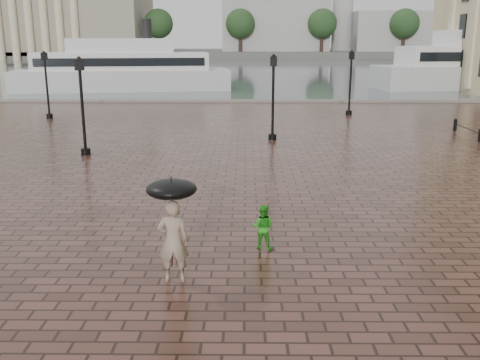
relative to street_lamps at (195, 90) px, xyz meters
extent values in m
plane|color=#3A231A|center=(1.50, -17.50, -2.33)|extent=(300.00, 300.00, 0.00)
plane|color=#434A51|center=(1.50, 74.50, -2.33)|extent=(240.00, 240.00, 0.00)
cube|color=slate|center=(1.50, 14.50, -2.33)|extent=(80.00, 0.60, 0.30)
cube|color=#4C4C47|center=(1.50, 142.50, -1.33)|extent=(300.00, 60.00, 2.00)
cube|color=gray|center=(-53.50, 127.50, 9.67)|extent=(55.00, 30.00, 22.00)
cube|color=#9F9C97|center=(11.50, 132.50, 6.67)|extent=(30.00, 22.00, 14.00)
cube|color=#9F9C97|center=(46.50, 132.50, 5.17)|extent=(25.00, 22.00, 11.00)
cylinder|color=#9F9C97|center=(31.50, 132.50, 9.67)|extent=(6.00, 6.00, 20.00)
cylinder|color=#2D2119|center=(-43.50, 120.50, 1.67)|extent=(1.00, 1.00, 8.00)
sphere|color=#1A3317|center=(-43.50, 120.50, 7.17)|extent=(8.00, 8.00, 8.00)
cylinder|color=#2D2119|center=(-21.00, 120.50, 1.67)|extent=(1.00, 1.00, 8.00)
sphere|color=#1A3317|center=(-21.00, 120.50, 7.17)|extent=(8.00, 8.00, 8.00)
cylinder|color=#2D2119|center=(1.50, 120.50, 1.67)|extent=(1.00, 1.00, 8.00)
sphere|color=#1A3317|center=(1.50, 120.50, 7.17)|extent=(8.00, 8.00, 8.00)
cylinder|color=#2D2119|center=(24.00, 120.50, 1.67)|extent=(1.00, 1.00, 8.00)
sphere|color=#1A3317|center=(24.00, 120.50, 7.17)|extent=(8.00, 8.00, 8.00)
cylinder|color=#2D2119|center=(46.50, 120.50, 1.67)|extent=(1.00, 1.00, 8.00)
sphere|color=#1A3317|center=(46.50, 120.50, 7.17)|extent=(8.00, 8.00, 8.00)
cylinder|color=black|center=(15.50, -4.00, -2.03)|extent=(0.20, 0.20, 0.60)
cylinder|color=black|center=(15.50, -0.50, -2.03)|extent=(0.20, 0.20, 0.60)
sphere|color=black|center=(15.50, -0.50, -1.71)|extent=(0.22, 0.22, 0.22)
cylinder|color=black|center=(-4.50, -7.50, -2.18)|extent=(0.44, 0.44, 0.30)
cylinder|color=black|center=(-4.50, -7.50, -0.33)|extent=(0.14, 0.14, 4.00)
cube|color=black|center=(-4.50, -7.50, 1.82)|extent=(0.35, 0.35, 0.50)
sphere|color=beige|center=(-4.50, -7.50, 1.82)|extent=(0.28, 0.28, 0.28)
cylinder|color=black|center=(4.50, -3.50, -2.18)|extent=(0.44, 0.44, 0.30)
cylinder|color=black|center=(4.50, -3.50, -0.33)|extent=(0.14, 0.14, 4.00)
cube|color=black|center=(4.50, -3.50, 1.82)|extent=(0.35, 0.35, 0.50)
sphere|color=beige|center=(4.50, -3.50, 1.82)|extent=(0.28, 0.28, 0.28)
cylinder|color=black|center=(-10.50, 4.50, -2.18)|extent=(0.44, 0.44, 0.30)
cylinder|color=black|center=(-10.50, 4.50, -0.33)|extent=(0.14, 0.14, 4.00)
cube|color=black|center=(-10.50, 4.50, 1.82)|extent=(0.35, 0.35, 0.50)
sphere|color=beige|center=(-10.50, 4.50, 1.82)|extent=(0.28, 0.28, 0.28)
cylinder|color=black|center=(10.50, 6.50, -2.18)|extent=(0.44, 0.44, 0.30)
cylinder|color=black|center=(10.50, 6.50, -0.33)|extent=(0.14, 0.14, 4.00)
cube|color=black|center=(10.50, 6.50, 1.82)|extent=(0.35, 0.35, 0.50)
sphere|color=beige|center=(10.50, 6.50, 1.82)|extent=(0.28, 0.28, 0.28)
imported|color=gray|center=(1.45, -21.08, -1.38)|extent=(0.71, 0.49, 1.89)
imported|color=#25961B|center=(3.50, -19.13, -1.74)|extent=(0.67, 0.58, 1.18)
cube|color=#B7B7B7|center=(-9.99, 25.25, -1.25)|extent=(22.96, 8.80, 2.15)
cube|color=silver|center=(-9.99, 25.25, 0.72)|extent=(18.42, 7.39, 1.79)
cube|color=silver|center=(-9.99, 25.25, 2.33)|extent=(11.26, 5.75, 1.43)
cylinder|color=black|center=(-7.34, 25.67, 3.95)|extent=(1.08, 1.08, 2.15)
cube|color=black|center=(-9.62, 22.91, 0.72)|extent=(16.83, 2.75, 0.81)
cube|color=black|center=(-10.36, 27.60, 0.72)|extent=(16.83, 2.75, 0.81)
cylinder|color=black|center=(1.45, -21.08, -0.72)|extent=(0.02, 0.02, 0.95)
ellipsoid|color=black|center=(1.45, -21.08, -0.19)|extent=(1.10, 1.10, 0.39)
camera|label=1|loc=(3.05, -32.12, 2.93)|focal=40.00mm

